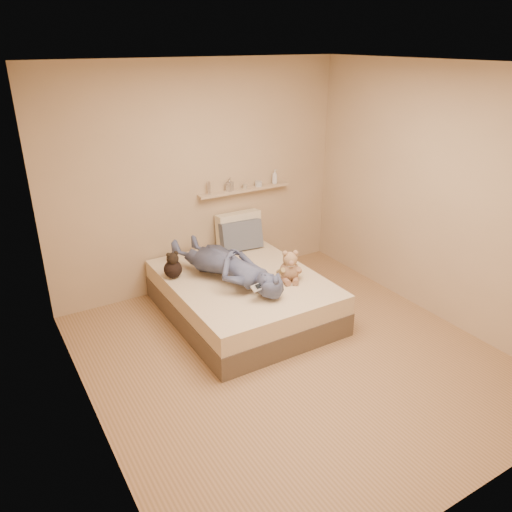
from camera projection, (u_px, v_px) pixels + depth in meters
room at (295, 228)px, 4.22m from camera, size 3.80×3.80×3.80m
bed at (243, 296)px, 5.38m from camera, size 1.50×1.90×0.45m
game_console at (259, 287)px, 4.76m from camera, size 0.18×0.10×0.06m
teddy_bear at (290, 268)px, 5.17m from camera, size 0.27×0.28×0.34m
dark_plush at (173, 266)px, 5.23m from camera, size 0.19×0.19×0.30m
pillow_cream at (239, 229)px, 6.06m from camera, size 0.55×0.20×0.41m
pillow_grey at (241, 235)px, 5.94m from camera, size 0.52×0.27×0.36m
person at (227, 264)px, 5.17m from camera, size 0.89×1.55×0.35m
wall_shelf at (244, 190)px, 6.00m from camera, size 1.20×0.12×0.03m
shelf_bottles at (250, 182)px, 6.01m from camera, size 0.96×0.10×0.18m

